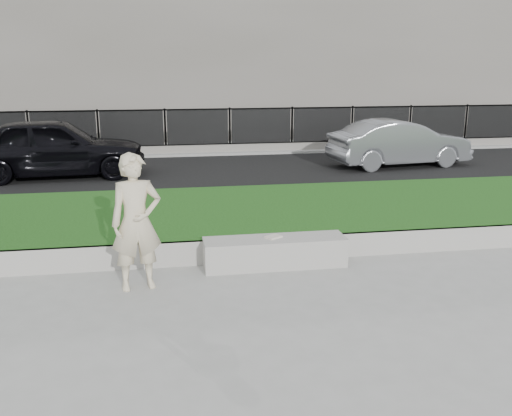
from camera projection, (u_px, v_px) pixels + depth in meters
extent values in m
plane|color=gray|center=(223.00, 289.00, 8.15)|extent=(90.00, 90.00, 0.00)
cube|color=black|center=(206.00, 219.00, 10.96)|extent=(34.00, 4.00, 0.40)
cube|color=gray|center=(216.00, 252.00, 9.09)|extent=(34.00, 0.08, 0.40)
cube|color=black|center=(190.00, 174.00, 16.25)|extent=(34.00, 7.00, 0.04)
cube|color=gray|center=(183.00, 150.00, 20.54)|extent=(34.00, 3.00, 0.12)
cube|color=slate|center=(184.00, 149.00, 19.54)|extent=(32.00, 0.30, 0.24)
cube|color=black|center=(183.00, 130.00, 19.38)|extent=(32.00, 0.04, 1.50)
cube|color=black|center=(182.00, 110.00, 19.21)|extent=(32.00, 0.05, 0.05)
cube|color=black|center=(184.00, 145.00, 19.51)|extent=(32.00, 0.05, 0.05)
cube|color=#646058|center=(172.00, 19.00, 25.98)|extent=(34.00, 10.00, 10.00)
cube|color=gray|center=(275.00, 252.00, 9.00)|extent=(2.24, 0.56, 0.46)
imported|color=beige|center=(136.00, 222.00, 7.95)|extent=(0.79, 0.60, 1.95)
cube|color=beige|center=(273.00, 237.00, 8.97)|extent=(0.30, 0.28, 0.03)
imported|color=black|center=(54.00, 147.00, 15.60)|extent=(4.98, 2.27, 1.66)
imported|color=gray|center=(400.00, 143.00, 17.29)|extent=(4.41, 2.01, 1.40)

